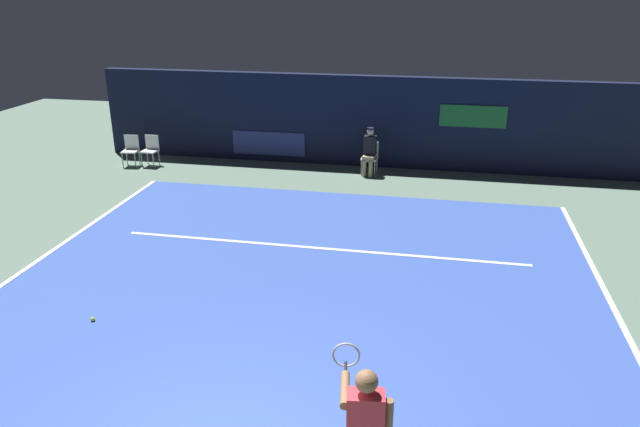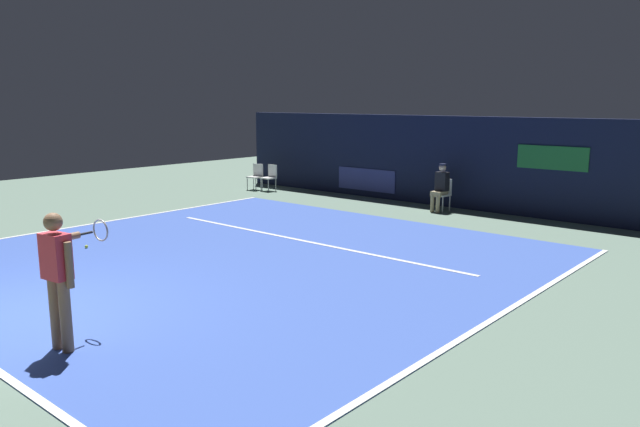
{
  "view_description": "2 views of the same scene",
  "coord_description": "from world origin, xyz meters",
  "px_view_note": "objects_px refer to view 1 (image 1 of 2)",
  "views": [
    {
      "loc": [
        2.16,
        -4.77,
        5.07
      ],
      "look_at": [
        0.07,
        5.78,
        0.9
      ],
      "focal_mm": 33.8,
      "sensor_mm": 36.0,
      "label": 1
    },
    {
      "loc": [
        8.68,
        -3.43,
        3.04
      ],
      "look_at": [
        1.01,
        5.46,
        0.84
      ],
      "focal_mm": 34.06,
      "sensor_mm": 36.0,
      "label": 2
    }
  ],
  "objects_px": {
    "line_judge_on_chair": "(370,151)",
    "courtside_chair_near": "(151,149)",
    "tennis_ball": "(93,319)",
    "courtside_chair_far": "(131,149)"
  },
  "relations": [
    {
      "from": "line_judge_on_chair",
      "to": "courtside_chair_near",
      "type": "bearing_deg",
      "value": -177.0
    },
    {
      "from": "line_judge_on_chair",
      "to": "tennis_ball",
      "type": "xyz_separation_m",
      "value": [
        -3.38,
        -8.63,
        -0.64
      ]
    },
    {
      "from": "line_judge_on_chair",
      "to": "courtside_chair_far",
      "type": "bearing_deg",
      "value": -176.26
    },
    {
      "from": "courtside_chair_far",
      "to": "tennis_ball",
      "type": "xyz_separation_m",
      "value": [
        3.55,
        -8.17,
        -0.46
      ]
    },
    {
      "from": "line_judge_on_chair",
      "to": "tennis_ball",
      "type": "distance_m",
      "value": 9.29
    },
    {
      "from": "line_judge_on_chair",
      "to": "courtside_chair_near",
      "type": "xyz_separation_m",
      "value": [
        -6.37,
        -0.33,
        -0.18
      ]
    },
    {
      "from": "line_judge_on_chair",
      "to": "courtside_chair_far",
      "type": "distance_m",
      "value": 6.95
    },
    {
      "from": "courtside_chair_near",
      "to": "tennis_ball",
      "type": "xyz_separation_m",
      "value": [
        2.98,
        -8.29,
        -0.46
      ]
    },
    {
      "from": "courtside_chair_near",
      "to": "courtside_chair_far",
      "type": "distance_m",
      "value": 0.58
    },
    {
      "from": "courtside_chair_near",
      "to": "tennis_ball",
      "type": "relative_size",
      "value": 12.94
    }
  ]
}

